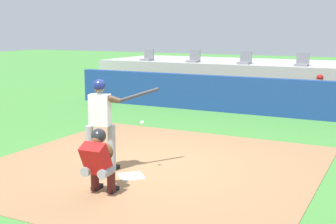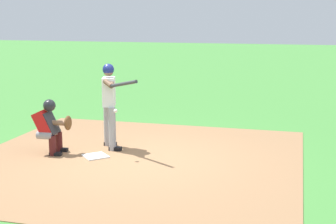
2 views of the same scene
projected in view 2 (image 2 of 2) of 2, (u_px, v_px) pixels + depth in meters
name	position (u px, v px, depth m)	size (l,w,h in m)	color
ground_plane	(133.00, 160.00, 9.51)	(80.00, 80.00, 0.00)	#428438
dirt_infield	(133.00, 160.00, 9.51)	(6.40, 6.40, 0.01)	#936B47
home_plate	(96.00, 156.00, 9.71)	(0.44, 0.44, 0.02)	white
batter_at_plate	(110.00, 101.00, 10.14)	(1.06, 1.10, 1.80)	#99999E
catcher_crouched	(51.00, 124.00, 9.86)	(0.50, 1.79, 1.13)	gray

